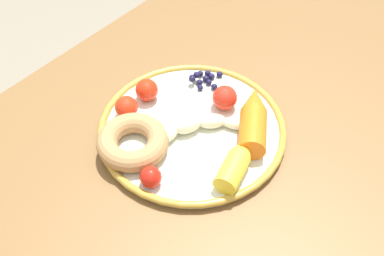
{
  "coord_description": "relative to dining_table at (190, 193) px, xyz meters",
  "views": [
    {
      "loc": [
        -0.36,
        -0.31,
        1.35
      ],
      "look_at": [
        0.05,
        0.03,
        0.75
      ],
      "focal_mm": 45.96,
      "sensor_mm": 36.0,
      "label": 1
    }
  ],
  "objects": [
    {
      "name": "dining_table",
      "position": [
        0.0,
        0.0,
        0.0
      ],
      "size": [
        1.28,
        0.71,
        0.74
      ],
      "color": "brown",
      "rests_on": "ground_plane"
    },
    {
      "name": "plate",
      "position": [
        0.05,
        0.03,
        0.1
      ],
      "size": [
        0.31,
        0.31,
        0.02
      ],
      "color": "silver",
      "rests_on": "dining_table"
    },
    {
      "name": "banana",
      "position": [
        0.03,
        0.03,
        0.11
      ],
      "size": [
        0.18,
        0.11,
        0.03
      ],
      "color": "#E8E9BF",
      "rests_on": "plate"
    },
    {
      "name": "carrot_orange",
      "position": [
        0.11,
        -0.04,
        0.12
      ],
      "size": [
        0.14,
        0.11,
        0.04
      ],
      "color": "orange",
      "rests_on": "plate"
    },
    {
      "name": "carrot_yellow",
      "position": [
        0.03,
        -0.07,
        0.12
      ],
      "size": [
        0.11,
        0.06,
        0.04
      ],
      "color": "yellow",
      "rests_on": "plate"
    },
    {
      "name": "donut",
      "position": [
        -0.05,
        0.08,
        0.12
      ],
      "size": [
        0.16,
        0.16,
        0.03
      ],
      "primitive_type": "torus",
      "rotation": [
        0.0,
        0.0,
        2.31
      ],
      "color": "#AD7D4E",
      "rests_on": "plate"
    },
    {
      "name": "blueberry_pile",
      "position": [
        0.15,
        0.09,
        0.11
      ],
      "size": [
        0.06,
        0.06,
        0.02
      ],
      "color": "#191638",
      "rests_on": "plate"
    },
    {
      "name": "tomato_near",
      "position": [
        -0.08,
        0.01,
        0.12
      ],
      "size": [
        0.03,
        0.03,
        0.03
      ],
      "primitive_type": "sphere",
      "color": "red",
      "rests_on": "plate"
    },
    {
      "name": "tomato_mid",
      "position": [
        0.12,
        0.02,
        0.12
      ],
      "size": [
        0.04,
        0.04,
        0.04
      ],
      "primitive_type": "sphere",
      "color": "red",
      "rests_on": "plate"
    },
    {
      "name": "tomato_far",
      "position": [
        0.05,
        0.14,
        0.12
      ],
      "size": [
        0.04,
        0.04,
        0.04
      ],
      "primitive_type": "sphere",
      "color": "red",
      "rests_on": "plate"
    },
    {
      "name": "tomato_extra",
      "position": [
        -0.0,
        0.14,
        0.12
      ],
      "size": [
        0.04,
        0.04,
        0.04
      ],
      "primitive_type": "sphere",
      "color": "red",
      "rests_on": "plate"
    }
  ]
}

